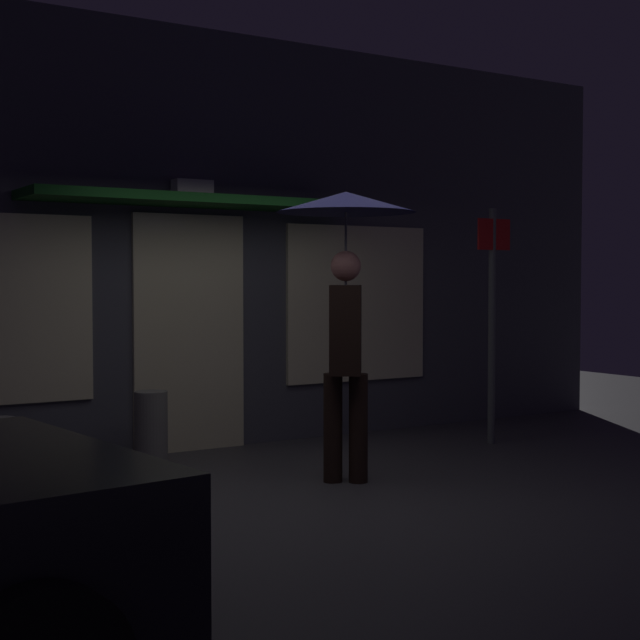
% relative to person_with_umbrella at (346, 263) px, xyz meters
% --- Properties ---
extents(ground_plane, '(18.00, 18.00, 0.00)m').
position_rel_person_with_umbrella_xyz_m(ground_plane, '(-0.47, -0.27, -1.73)').
color(ground_plane, '#423F44').
extents(building_facade, '(10.40, 1.00, 3.93)m').
position_rel_person_with_umbrella_xyz_m(building_facade, '(-0.47, 2.07, 0.23)').
color(building_facade, '#4C4C56').
rests_on(building_facade, ground).
extents(person_with_umbrella, '(1.10, 1.10, 2.28)m').
position_rel_person_with_umbrella_xyz_m(person_with_umbrella, '(0.00, 0.00, 0.00)').
color(person_with_umbrella, black).
rests_on(person_with_umbrella, ground).
extents(street_sign_post, '(0.40, 0.07, 2.28)m').
position_rel_person_with_umbrella_xyz_m(street_sign_post, '(2.17, 0.71, -0.43)').
color(street_sign_post, '#595B60').
rests_on(street_sign_post, ground).
extents(sidewalk_bollard, '(0.28, 0.28, 0.66)m').
position_rel_person_with_umbrella_xyz_m(sidewalk_bollard, '(-1.11, 1.29, -1.40)').
color(sidewalk_bollard, slate).
rests_on(sidewalk_bollard, ground).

